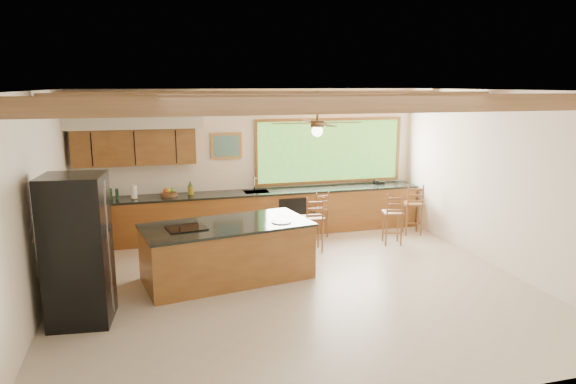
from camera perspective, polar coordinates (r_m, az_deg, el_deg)
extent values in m
plane|color=beige|center=(8.14, 0.80, -10.41)|extent=(7.20, 7.20, 0.00)
cube|color=white|center=(10.81, -3.95, 3.41)|extent=(7.20, 0.04, 3.00)
cube|color=white|center=(4.77, 11.81, -7.79)|extent=(7.20, 0.04, 3.00)
cube|color=white|center=(7.56, -26.41, -1.49)|extent=(0.04, 6.50, 3.00)
cube|color=white|center=(9.34, 22.57, 1.18)|extent=(0.04, 6.50, 3.00)
cube|color=tan|center=(7.53, 0.87, 11.22)|extent=(7.20, 6.50, 0.04)
cube|color=#A67753|center=(6.02, 5.16, 9.68)|extent=(7.10, 0.15, 0.22)
cube|color=#A67753|center=(8.02, -0.14, 10.26)|extent=(7.10, 0.15, 0.22)
cube|color=#A67753|center=(9.77, -2.95, 10.53)|extent=(7.10, 0.15, 0.22)
cube|color=brown|center=(10.37, -16.65, 4.81)|extent=(2.30, 0.35, 0.70)
cube|color=beige|center=(10.25, -16.86, 8.09)|extent=(2.60, 0.50, 0.48)
cylinder|color=#FFEABF|center=(10.30, -20.70, 6.57)|extent=(0.10, 0.10, 0.01)
cylinder|color=#FFEABF|center=(10.27, -12.85, 7.02)|extent=(0.10, 0.10, 0.01)
cube|color=#6FA73B|center=(11.21, 4.64, 4.58)|extent=(3.20, 0.04, 1.30)
cube|color=#A76F33|center=(10.64, -6.86, 5.12)|extent=(0.64, 0.03, 0.54)
cube|color=#38654A|center=(10.62, -6.85, 5.11)|extent=(0.54, 0.01, 0.44)
cube|color=brown|center=(10.69, -3.51, -2.48)|extent=(7.00, 0.65, 0.88)
cube|color=black|center=(10.59, -3.54, -0.07)|extent=(7.04, 0.69, 0.04)
cube|color=brown|center=(9.06, -22.09, -6.01)|extent=(0.65, 2.35, 0.88)
cube|color=black|center=(8.94, -22.32, -3.19)|extent=(0.69, 2.39, 0.04)
cube|color=black|center=(10.55, 0.59, -2.77)|extent=(0.60, 0.02, 0.78)
cube|color=silver|center=(10.59, -3.54, -0.04)|extent=(0.50, 0.38, 0.03)
cylinder|color=silver|center=(10.75, -3.77, 1.03)|extent=(0.03, 0.03, 0.30)
cylinder|color=silver|center=(10.63, -3.67, 1.62)|extent=(0.03, 0.20, 0.03)
cylinder|color=white|center=(10.31, -16.74, 0.00)|extent=(0.11, 0.11, 0.27)
cylinder|color=#183C1B|center=(10.37, -19.11, -0.23)|extent=(0.06, 0.06, 0.22)
cylinder|color=#183C1B|center=(10.36, -18.47, -0.22)|extent=(0.06, 0.06, 0.21)
cube|color=black|center=(11.54, 10.07, 1.11)|extent=(0.22, 0.18, 0.09)
cube|color=brown|center=(8.35, -6.76, -6.70)|extent=(2.76, 1.63, 0.88)
cube|color=black|center=(8.21, -6.84, -3.67)|extent=(2.80, 1.67, 0.04)
cube|color=black|center=(8.03, -11.22, -3.95)|extent=(0.65, 0.55, 0.02)
cylinder|color=white|center=(8.24, -0.74, -3.33)|extent=(0.32, 0.32, 0.02)
cube|color=black|center=(7.21, -22.32, -5.99)|extent=(0.84, 0.82, 1.97)
cube|color=silver|center=(7.17, -19.27, -5.85)|extent=(0.03, 0.06, 1.81)
cube|color=brown|center=(9.61, 2.76, -2.86)|extent=(0.41, 0.41, 0.04)
cylinder|color=brown|center=(9.52, 2.15, -5.08)|extent=(0.04, 0.04, 0.62)
cylinder|color=brown|center=(9.61, 3.88, -4.93)|extent=(0.04, 0.04, 0.62)
cylinder|color=brown|center=(9.80, 1.63, -4.58)|extent=(0.04, 0.04, 0.62)
cylinder|color=brown|center=(9.88, 3.31, -4.45)|extent=(0.04, 0.04, 0.62)
cube|color=brown|center=(10.53, 3.41, -1.91)|extent=(0.41, 0.41, 0.04)
cylinder|color=brown|center=(10.44, 2.92, -3.73)|extent=(0.03, 0.03, 0.56)
cylinder|color=brown|center=(10.53, 4.33, -3.62)|extent=(0.03, 0.03, 0.56)
cylinder|color=brown|center=(10.69, 2.47, -3.35)|extent=(0.03, 0.03, 0.56)
cylinder|color=brown|center=(10.77, 3.85, -3.25)|extent=(0.03, 0.03, 0.56)
cube|color=brown|center=(11.00, 13.71, -1.24)|extent=(0.47, 0.47, 0.04)
cylinder|color=brown|center=(10.88, 13.30, -3.20)|extent=(0.04, 0.04, 0.63)
cylinder|color=brown|center=(11.02, 14.70, -3.07)|extent=(0.04, 0.04, 0.63)
cylinder|color=brown|center=(11.14, 12.55, -2.81)|extent=(0.04, 0.04, 0.63)
cylinder|color=brown|center=(11.28, 13.93, -2.69)|extent=(0.04, 0.04, 0.63)
cube|color=brown|center=(10.23, 11.57, -2.26)|extent=(0.46, 0.46, 0.04)
cylinder|color=brown|center=(10.12, 11.12, -4.30)|extent=(0.04, 0.04, 0.61)
cylinder|color=brown|center=(10.25, 12.60, -4.16)|extent=(0.04, 0.04, 0.61)
cylinder|color=brown|center=(10.38, 10.40, -3.87)|extent=(0.04, 0.04, 0.61)
cylinder|color=brown|center=(10.51, 11.85, -3.74)|extent=(0.04, 0.04, 0.61)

